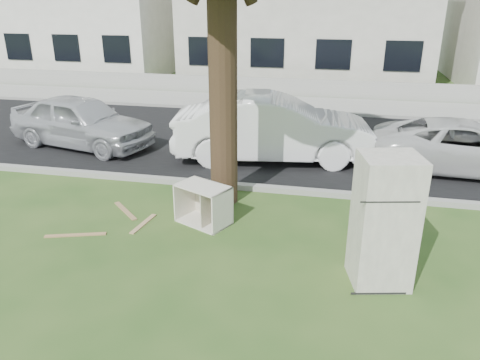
% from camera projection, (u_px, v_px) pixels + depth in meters
% --- Properties ---
extents(ground, '(120.00, 120.00, 0.00)m').
position_uv_depth(ground, '(222.00, 245.00, 7.83)').
color(ground, '#294B1B').
extents(road, '(120.00, 7.00, 0.01)m').
position_uv_depth(road, '(273.00, 142.00, 13.28)').
color(road, black).
rests_on(road, ground).
extents(kerb_near, '(120.00, 0.18, 0.12)m').
position_uv_depth(kerb_near, '(250.00, 190.00, 10.06)').
color(kerb_near, gray).
rests_on(kerb_near, ground).
extents(kerb_far, '(120.00, 0.18, 0.12)m').
position_uv_depth(kerb_far, '(287.00, 113.00, 16.51)').
color(kerb_far, gray).
rests_on(kerb_far, ground).
extents(sidewalk, '(120.00, 2.80, 0.01)m').
position_uv_depth(sidewalk, '(292.00, 104.00, 17.83)').
color(sidewalk, gray).
rests_on(sidewalk, ground).
extents(low_wall, '(120.00, 0.15, 0.70)m').
position_uv_depth(low_wall, '(296.00, 87.00, 19.15)').
color(low_wall, gray).
rests_on(low_wall, ground).
extents(townhouse_left, '(10.20, 8.16, 7.04)m').
position_uv_depth(townhouse_left, '(81.00, 2.00, 24.74)').
color(townhouse_left, white).
rests_on(townhouse_left, ground).
extents(fridge, '(0.94, 0.89, 1.93)m').
position_uv_depth(fridge, '(384.00, 221.00, 6.53)').
color(fridge, '#B7B1A5').
rests_on(fridge, ground).
extents(cabinet, '(1.10, 0.93, 0.73)m').
position_uv_depth(cabinet, '(203.00, 204.00, 8.48)').
color(cabinet, silver).
rests_on(cabinet, ground).
extents(plank_a, '(1.03, 0.40, 0.02)m').
position_uv_depth(plank_a, '(75.00, 235.00, 8.15)').
color(plank_a, '#A37C4F').
rests_on(plank_a, ground).
extents(plank_b, '(0.74, 0.72, 0.02)m').
position_uv_depth(plank_b, '(125.00, 211.00, 9.05)').
color(plank_b, '#997850').
rests_on(plank_b, ground).
extents(plank_c, '(0.20, 0.81, 0.02)m').
position_uv_depth(plank_c, '(143.00, 224.00, 8.55)').
color(plank_c, tan).
rests_on(plank_c, ground).
extents(car_center, '(5.14, 2.43, 1.63)m').
position_uv_depth(car_center, '(274.00, 128.00, 11.62)').
color(car_center, white).
rests_on(car_center, ground).
extents(car_right, '(4.39, 2.19, 1.19)m').
position_uv_depth(car_right, '(467.00, 147.00, 10.93)').
color(car_right, silver).
rests_on(car_right, ground).
extents(car_left, '(4.37, 2.56, 1.40)m').
position_uv_depth(car_left, '(81.00, 121.00, 12.70)').
color(car_left, '#B7B9BF').
rests_on(car_left, ground).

